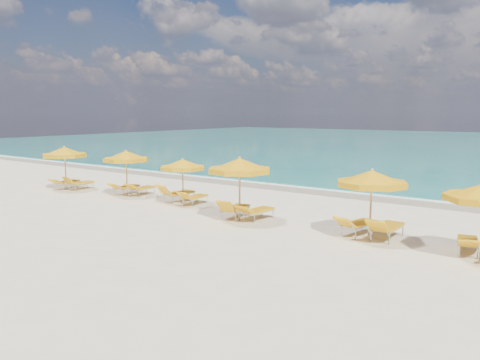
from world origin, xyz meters
The scene contains 21 objects.
ground_plane centered at (0.00, 0.00, 0.00)m, with size 120.00×120.00×0.00m, color beige.
ocean centered at (0.00, 48.00, 0.00)m, with size 120.00×80.00×0.30m, color #136E62.
wet_sand_band centered at (0.00, 7.40, 0.00)m, with size 120.00×2.60×0.01m, color tan.
foam_line centered at (0.00, 8.20, 0.00)m, with size 120.00×1.20×0.03m, color white.
whitecap_near centered at (-6.00, 17.00, 0.00)m, with size 14.00×0.36×0.05m, color white.
umbrella_1 centered at (-10.24, -0.16, 2.00)m, with size 2.62×2.62×2.35m.
umbrella_2 centered at (-6.21, 0.54, 1.95)m, with size 2.88×2.88×2.29m.
umbrella_3 centered at (-2.52, 0.59, 1.78)m, with size 2.61×2.61×2.09m.
umbrella_4 centered at (1.47, -0.59, 2.10)m, with size 2.79×2.79×2.47m.
umbrella_5 centered at (6.46, -0.23, 1.99)m, with size 2.36×2.36×2.33m.
lounger_1_left centered at (-10.59, 0.13, 0.21)m, with size 0.92×1.89×0.66m.
lounger_1_right centered at (-9.71, 0.37, 0.21)m, with size 0.58×1.65×0.81m.
lounger_2_left centered at (-6.63, 0.86, 0.21)m, with size 0.79×1.86×0.68m.
lounger_2_right centered at (-5.72, 1.09, 0.21)m, with size 0.74×1.79×0.72m.
lounger_3_left centered at (-3.07, 0.87, 0.24)m, with size 0.87×1.96×0.92m.
lounger_3_right centered at (-1.98, 0.78, 0.21)m, with size 0.69×1.72×0.73m.
lounger_4_left centered at (1.09, -0.34, 0.23)m, with size 0.94×1.93×0.89m.
lounger_4_right centered at (1.96, -0.07, 0.22)m, with size 0.72×1.85×0.73m.
lounger_5_left centered at (5.93, 0.11, 0.22)m, with size 0.96×1.92×0.78m.
lounger_5_right centered at (6.94, 0.04, 0.24)m, with size 0.71×2.00×0.88m.
lounger_6_left centered at (9.37, -0.06, 0.20)m, with size 0.86×1.79×0.68m.
Camera 1 is at (11.66, -14.84, 4.13)m, focal length 35.00 mm.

